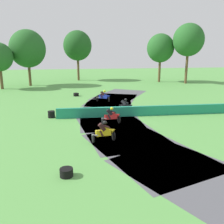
{
  "coord_description": "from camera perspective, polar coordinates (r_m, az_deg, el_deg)",
  "views": [
    {
      "loc": [
        -2.96,
        -21.05,
        5.81
      ],
      "look_at": [
        0.03,
        -1.81,
        0.9
      ],
      "focal_mm": 39.09,
      "sensor_mm": 36.0,
      "label": 1
    }
  ],
  "objects": [
    {
      "name": "motorcycle_fourth_yellow",
      "position": [
        16.0,
        -1.79,
        -4.63
      ],
      "size": [
        1.67,
        0.87,
        1.42
      ],
      "color": "black",
      "rests_on": "ground"
    },
    {
      "name": "tree_distant",
      "position": [
        43.75,
        -19.14,
        13.8
      ],
      "size": [
        5.87,
        5.87,
        9.21
      ],
      "color": "brown",
      "rests_on": "ground"
    },
    {
      "name": "motorcycle_chase_black",
      "position": [
        23.46,
        3.05,
        1.43
      ],
      "size": [
        1.71,
        0.96,
        1.43
      ],
      "color": "black",
      "rests_on": "ground"
    },
    {
      "name": "tire_stack_mid_a",
      "position": [
        22.38,
        -13.99,
        -0.52
      ],
      "size": [
        0.61,
        0.61,
        0.6
      ],
      "color": "black",
      "rests_on": "ground"
    },
    {
      "name": "tree_mid_rise",
      "position": [
        46.48,
        17.47,
        15.76
      ],
      "size": [
        5.39,
        5.39,
        10.48
      ],
      "color": "brown",
      "rests_on": "ground"
    },
    {
      "name": "motorcycle_lead_blue",
      "position": [
        28.41,
        -1.93,
        3.68
      ],
      "size": [
        1.72,
        1.16,
        1.43
      ],
      "color": "black",
      "rests_on": "ground"
    },
    {
      "name": "tire_stack_mid_b",
      "position": [
        12.11,
        -10.62,
        -13.72
      ],
      "size": [
        0.64,
        0.64,
        0.4
      ],
      "color": "black",
      "rests_on": "ground"
    },
    {
      "name": "tree_far_right",
      "position": [
        49.77,
        -8.08,
        15.1
      ],
      "size": [
        5.49,
        5.49,
        9.65
      ],
      "color": "brown",
      "rests_on": "ground"
    },
    {
      "name": "ground_plane",
      "position": [
        22.04,
        -0.81,
        -1.13
      ],
      "size": [
        120.0,
        120.0,
        0.0
      ],
      "primitive_type": "plane",
      "color": "#569947"
    },
    {
      "name": "track_asphalt",
      "position": [
        22.23,
        2.65,
        -1.0
      ],
      "size": [
        10.59,
        32.7,
        0.01
      ],
      "color": "#515156",
      "rests_on": "ground"
    },
    {
      "name": "tree_far_left",
      "position": [
        47.68,
        11.27,
        14.43
      ],
      "size": [
        5.0,
        5.0,
        8.91
      ],
      "color": "brown",
      "rests_on": "ground"
    },
    {
      "name": "tire_stack_near",
      "position": [
        32.5,
        -8.4,
        4.06
      ],
      "size": [
        0.7,
        0.7,
        0.4
      ],
      "color": "black",
      "rests_on": "ground"
    },
    {
      "name": "safety_barrier",
      "position": [
        23.17,
        12.7,
        0.43
      ],
      "size": [
        20.17,
        0.8,
        0.9
      ],
      "primitive_type": "cube",
      "rotation": [
        0.0,
        0.0,
        4.69
      ],
      "color": "#1E8466",
      "rests_on": "ground"
    },
    {
      "name": "motorcycle_trailing_red",
      "position": [
        19.84,
        -0.1,
        -0.94
      ],
      "size": [
        1.67,
        0.95,
        1.43
      ],
      "color": "black",
      "rests_on": "ground"
    }
  ]
}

